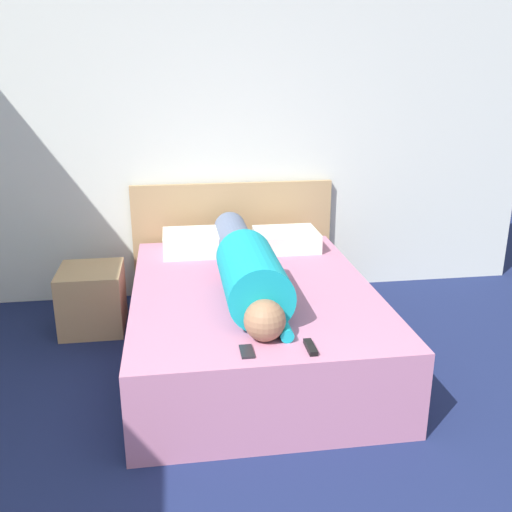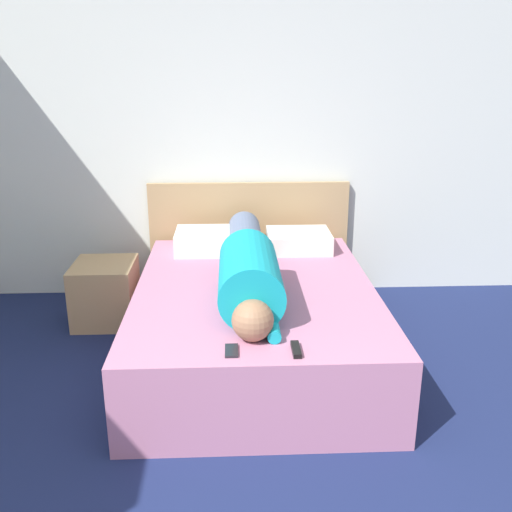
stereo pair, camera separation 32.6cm
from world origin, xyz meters
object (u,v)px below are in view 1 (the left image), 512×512
Objects in this scene: cell_phone at (247,351)px; pillow_second at (286,240)px; tv_remote at (310,347)px; bed at (253,321)px; nightstand at (92,299)px; person_lying at (247,266)px; pillow_near_headboard at (197,242)px.

pillow_second is at bearing 72.27° from cell_phone.
pillow_second reaches higher than tv_remote.
bed is 1.23m from nightstand.
cell_phone is (-0.11, -0.81, -0.15)m from person_lying.
cell_phone reaches higher than bed.
nightstand is at bearing 147.76° from person_lying.
person_lying is 0.86m from tv_remote.
cell_phone is (-0.31, 0.01, -0.01)m from tv_remote.
person_lying is (-0.04, -0.06, 0.40)m from bed.
person_lying is 12.16× the size of tv_remote.
nightstand is at bearing -174.52° from pillow_second.
pillow_second is (0.40, 0.79, -0.08)m from person_lying.
bed is 0.86m from pillow_near_headboard.
bed is at bearing 54.63° from person_lying.
tv_remote reaches higher than cell_phone.
pillow_second reaches higher than cell_phone.
person_lying reaches higher than bed.
pillow_near_headboard is at bearing 113.14° from bed.
bed is 0.94m from tv_remote.
person_lying is 3.70× the size of pillow_near_headboard.
bed is 4.26× the size of nightstand.
nightstand is at bearing 130.03° from tv_remote.
tv_remote is 0.31m from cell_phone.
person_lying reaches higher than pillow_second.
pillow_second is at bearing 63.76° from bed.
nightstand is 3.68× the size of cell_phone.
person_lying is 0.84m from pillow_near_headboard.
nightstand is at bearing 122.36° from cell_phone.
bed is at bearing 80.14° from cell_phone.
pillow_second is at bearing 63.01° from person_lying.
pillow_second is (0.68, 0.00, -0.01)m from pillow_near_headboard.
person_lying is at bearing 82.35° from cell_phone.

